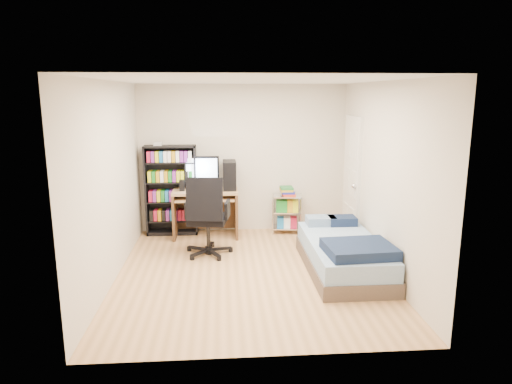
{
  "coord_description": "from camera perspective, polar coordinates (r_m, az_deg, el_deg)",
  "views": [
    {
      "loc": [
        -0.35,
        -5.72,
        2.34
      ],
      "look_at": [
        0.11,
        0.4,
        1.01
      ],
      "focal_mm": 32.0,
      "sensor_mm": 36.0,
      "label": 1
    }
  ],
  "objects": [
    {
      "name": "bed",
      "position": [
        6.27,
        10.92,
        -7.59
      ],
      "size": [
        0.96,
        1.92,
        0.55
      ],
      "color": "brown",
      "rests_on": "room"
    },
    {
      "name": "wire_cart",
      "position": [
        7.78,
        3.92,
        -1.33
      ],
      "size": [
        0.54,
        0.42,
        0.81
      ],
      "rotation": [
        0.0,
        0.0,
        -0.13
      ],
      "color": "silver",
      "rests_on": "room"
    },
    {
      "name": "media_shelf",
      "position": [
        7.76,
        -10.55,
        0.35
      ],
      "size": [
        0.85,
        0.28,
        1.57
      ],
      "color": "black",
      "rests_on": "room"
    },
    {
      "name": "computer_desk",
      "position": [
        7.6,
        -5.54,
        -0.18
      ],
      "size": [
        1.06,
        0.61,
        1.33
      ],
      "color": "tan",
      "rests_on": "room"
    },
    {
      "name": "door",
      "position": [
        7.48,
        11.9,
        1.61
      ],
      "size": [
        0.12,
        0.8,
        2.0
      ],
      "color": "silver",
      "rests_on": "room"
    },
    {
      "name": "room",
      "position": [
        5.83,
        -0.75,
        1.42
      ],
      "size": [
        3.58,
        4.08,
        2.58
      ],
      "color": "tan",
      "rests_on": "ground"
    },
    {
      "name": "office_chair",
      "position": [
        6.74,
        -6.07,
        -4.77
      ],
      "size": [
        0.81,
        0.81,
        1.2
      ],
      "rotation": [
        0.0,
        0.0,
        -0.14
      ],
      "color": "black",
      "rests_on": "room"
    }
  ]
}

